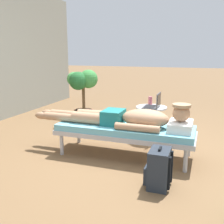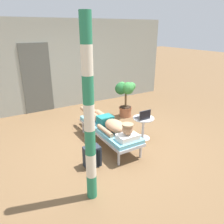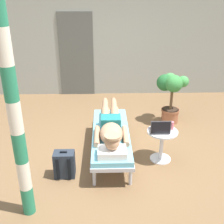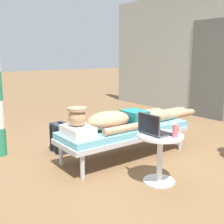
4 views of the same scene
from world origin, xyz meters
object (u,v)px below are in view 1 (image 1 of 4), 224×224
Objects in this scene: person_reclining at (128,118)px; drink_glass at (150,101)px; side_table at (151,117)px; potted_plant at (83,90)px; lounge_chair at (125,131)px; laptop at (154,104)px; backpack at (159,169)px.

person_reclining is 0.96m from drink_glass.
side_table is 1.47m from potted_plant.
lounge_chair is at bearing 171.99° from drink_glass.
person_reclining reaches higher than lounge_chair.
laptop is at bearing -17.80° from lounge_chair.
person_reclining is 2.09× the size of potted_plant.
laptop is at bearing -108.49° from potted_plant.
lounge_chair is 0.92m from backpack.
drink_glass is (0.95, -0.13, 0.24)m from lounge_chair.
laptop reaches higher than side_table.
laptop is (-0.06, -0.05, 0.23)m from side_table.
drink_glass reaches higher than lounge_chair.
laptop is at bearing -153.54° from drink_glass.
laptop reaches higher than backpack.
backpack is (-0.70, -0.54, -0.32)m from person_reclining.
lounge_chair is 0.82m from laptop.
drink_glass is (0.95, -0.10, 0.07)m from person_reclining.
side_table is at bearing 40.52° from laptop.
drink_glass is at bearing -5.75° from person_reclining.
backpack is (-1.50, -0.39, -0.16)m from side_table.
lounge_chair is 3.47× the size of side_table.
lounge_chair is at bearing 166.87° from side_table.
backpack is at bearing -142.36° from person_reclining.
side_table is at bearing -106.87° from potted_plant.
backpack is at bearing -140.45° from lounge_chair.
laptop reaches higher than drink_glass.
potted_plant is at bearing 45.10° from person_reclining.
potted_plant is (0.27, 1.32, 0.08)m from drink_glass.
person_reclining reaches higher than side_table.
backpack is (-1.65, -0.44, -0.39)m from drink_glass.
drink_glass is 1.35m from potted_plant.
side_table is 1.23× the size of backpack.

